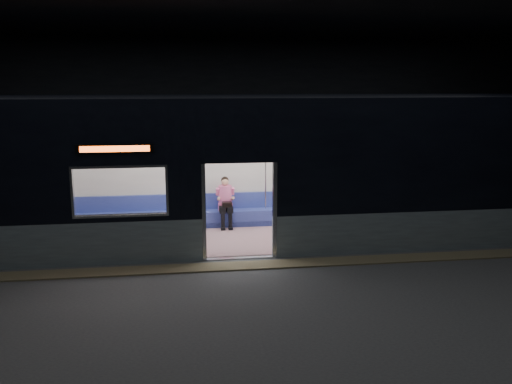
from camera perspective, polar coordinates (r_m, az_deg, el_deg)
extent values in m
cube|color=#47494C|center=(10.56, -1.08, -8.86)|extent=(24.00, 14.00, 0.01)
cube|color=black|center=(9.97, -1.20, 19.04)|extent=(24.00, 14.00, 0.04)
cube|color=black|center=(16.88, -3.96, 7.59)|extent=(24.00, 0.04, 5.00)
cube|color=black|center=(3.30, 13.53, -10.11)|extent=(24.00, 0.04, 5.00)
cube|color=#8C7F59|center=(11.07, -1.43, -7.77)|extent=(22.80, 0.50, 0.03)
cube|color=#93A8AF|center=(12.85, 20.36, -3.72)|extent=(8.30, 0.12, 0.90)
cube|color=black|center=(12.54, 20.88, 3.35)|extent=(8.30, 0.12, 2.30)
cube|color=black|center=(11.00, -1.80, 6.06)|extent=(1.40, 0.12, 1.15)
cube|color=#B7BABC|center=(11.22, -5.51, -2.18)|extent=(0.08, 0.14, 2.05)
cube|color=#B7BABC|center=(11.37, 1.97, -1.94)|extent=(0.08, 0.14, 2.05)
cube|color=black|center=(10.96, -14.63, 4.43)|extent=(1.50, 0.04, 0.18)
cube|color=#F95819|center=(10.95, -14.63, 4.43)|extent=(1.34, 0.03, 0.12)
cube|color=#BCB7AC|center=(13.97, -3.03, 3.02)|extent=(18.00, 0.12, 3.20)
cube|color=black|center=(12.38, -2.54, 9.70)|extent=(18.00, 3.00, 0.15)
cube|color=#856168|center=(12.91, -2.41, -4.89)|extent=(17.76, 2.76, 0.04)
cube|color=#BCB7AC|center=(12.45, -2.50, 5.44)|extent=(17.76, 2.76, 0.10)
cube|color=navy|center=(13.93, -2.86, -2.69)|extent=(11.00, 0.48, 0.41)
cube|color=navy|center=(14.02, -2.94, -0.90)|extent=(11.00, 0.10, 0.40)
cube|color=#7F5D64|center=(11.95, -17.93, -5.72)|extent=(4.40, 0.48, 0.41)
cube|color=#7F5D64|center=(12.57, 13.28, -4.59)|extent=(4.40, 0.48, 0.41)
cylinder|color=silver|center=(11.48, -6.64, -1.14)|extent=(0.04, 0.04, 2.26)
cylinder|color=silver|center=(13.69, -6.87, 0.95)|extent=(0.04, 0.04, 2.26)
cylinder|color=silver|center=(11.67, 2.73, -0.86)|extent=(0.04, 0.04, 2.26)
cylinder|color=silver|center=(13.85, 1.02, 1.16)|extent=(0.04, 0.04, 2.26)
cylinder|color=silver|center=(13.57, -2.92, 4.26)|extent=(11.00, 0.03, 0.03)
cube|color=black|center=(13.65, -3.58, -1.81)|extent=(0.15, 0.42, 0.14)
cube|color=black|center=(13.66, -2.80, -1.78)|extent=(0.15, 0.42, 0.14)
cylinder|color=black|center=(13.53, -3.50, -3.09)|extent=(0.10, 0.10, 0.43)
cylinder|color=black|center=(13.54, -2.71, -3.07)|extent=(0.10, 0.10, 0.43)
cube|color=pink|center=(13.82, -3.25, -1.56)|extent=(0.36, 0.20, 0.18)
cylinder|color=pink|center=(13.78, -3.27, -0.27)|extent=(0.38, 0.38, 0.46)
sphere|color=tan|center=(13.70, -3.28, 1.06)|extent=(0.19, 0.19, 0.19)
sphere|color=black|center=(13.73, -3.30, 1.23)|extent=(0.20, 0.20, 0.20)
cube|color=black|center=(13.56, -3.08, -1.32)|extent=(0.29, 0.27, 0.12)
cube|color=white|center=(15.16, 16.21, 2.89)|extent=(1.08, 0.03, 0.70)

